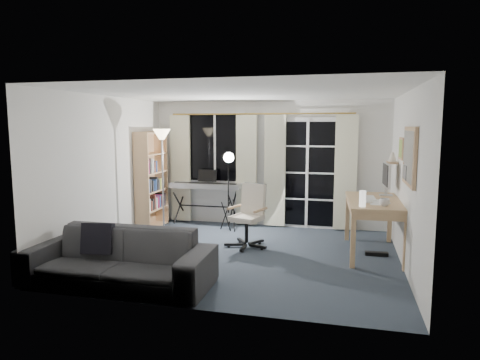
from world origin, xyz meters
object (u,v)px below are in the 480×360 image
torchiere_lamp (162,151)px  sofa (117,249)px  studio_light (229,166)px  office_chair (250,210)px  bookshelf (150,183)px  desk (374,206)px  monitor (386,176)px  mug (384,201)px  keyboard_piano (206,186)px

torchiere_lamp → sofa: (0.38, -2.21, -1.06)m
studio_light → office_chair: 1.17m
bookshelf → torchiere_lamp: 1.02m
desk → monitor: monitor is taller
mug → sofa: size_ratio=0.06×
keyboard_piano → office_chair: bearing=-46.3°
keyboard_piano → office_chair: (1.14, -1.17, -0.17)m
bookshelf → mug: size_ratio=13.38×
desk → office_chair: bearing=177.3°
bookshelf → keyboard_piano: bearing=25.4°
bookshelf → office_chair: 2.23m
monitor → sofa: monitor is taller
mug → torchiere_lamp: bearing=170.0°
sofa → office_chair: bearing=59.6°
desk → sofa: sofa is taller
bookshelf → office_chair: (2.10, -0.71, -0.27)m
sofa → bookshelf: bearing=107.5°
desk → sofa: 3.74m
keyboard_piano → desk: 3.26m
studio_light → sofa: studio_light is taller
mug → keyboard_piano: bearing=152.1°
keyboard_piano → monitor: bearing=-13.1°
keyboard_piano → sofa: keyboard_piano is taller
bookshelf → studio_light: bearing=3.3°
bookshelf → studio_light: bookshelf is taller
torchiere_lamp → studio_light: size_ratio=1.25×
keyboard_piano → monitor: 3.34m
desk → sofa: bearing=-148.9°
studio_light → office_chair: (0.58, -0.80, -0.61)m
bookshelf → mug: (4.10, -1.21, 0.03)m
torchiere_lamp → sofa: size_ratio=0.81×
monitor → studio_light: bearing=169.7°
torchiere_lamp → mug: (3.57, -0.63, -0.61)m
sofa → keyboard_piano: bearing=88.6°
desk → mug: size_ratio=11.65×
sofa → desk: bearing=33.3°
studio_light → sofa: 3.04m
torchiere_lamp → studio_light: torchiere_lamp is taller
keyboard_piano → sofa: size_ratio=0.61×
monitor → sofa: 4.21m
torchiere_lamp → sofa: bearing=-80.3°
bookshelf → studio_light: size_ratio=1.22×
monitor → mug: monitor is taller
studio_light → office_chair: size_ratio=1.49×
office_chair → mug: 2.09m
bookshelf → desk: bearing=-10.2°
keyboard_piano → studio_light: 0.80m
mug → sofa: (-3.19, -1.58, -0.45)m
studio_light → monitor: (2.68, -0.35, -0.05)m
keyboard_piano → mug: keyboard_piano is taller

